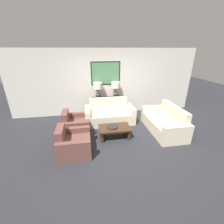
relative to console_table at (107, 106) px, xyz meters
The scene contains 11 objects.
ground_plane 2.06m from the console_table, 90.00° to the right, with size 20.00×20.00×0.00m, color #28282D.
back_wall 0.99m from the console_table, 90.00° to the left, with size 7.67×0.12×2.65m.
console_table is the anchor object (origin of this frame).
table_lamp_left 0.89m from the console_table, behind, with size 0.35×0.35×0.64m.
table_lamp_right 0.89m from the console_table, ahead, with size 0.35×0.35×0.64m.
couch_by_back_wall 0.70m from the console_table, 90.00° to the right, with size 1.81×0.89×0.87m.
couch_by_side 2.43m from the console_table, 44.47° to the right, with size 0.89×1.81×0.87m.
coffee_table 1.87m from the console_table, 90.79° to the right, with size 0.96×0.59×0.38m.
decorative_bowl 1.88m from the console_table, 92.91° to the right, with size 0.32×0.32×0.05m.
armchair_near_back_wall 1.83m from the console_table, 132.80° to the right, with size 0.83×0.89×0.78m.
armchair_near_camera 2.70m from the console_table, 117.32° to the right, with size 0.83×0.89×0.78m.
Camera 1 is at (-0.80, -3.84, 2.59)m, focal length 24.00 mm.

